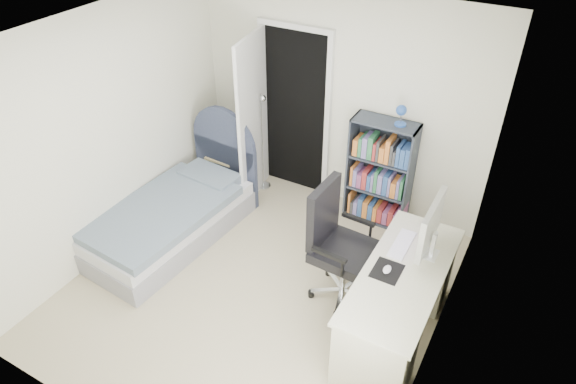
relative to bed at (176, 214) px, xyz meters
The scene contains 8 objects.
room_shell 1.58m from the bed, 12.20° to the right, with size 3.50×3.70×2.60m.
door 1.53m from the bed, 70.18° to the left, with size 0.92×0.82×2.06m.
bed is the anchor object (origin of this frame).
nightstand 1.05m from the bed, 92.28° to the left, with size 0.39×0.39×0.57m.
floor_lamp 1.33m from the bed, 73.64° to the left, with size 0.18×0.18×1.29m.
bookcase 2.31m from the bed, 36.35° to the left, with size 0.70×0.30×1.49m.
desk 2.61m from the bed, ahead, with size 0.63×1.58×1.29m.
office_chair 1.94m from the bed, ahead, with size 0.63×0.65×1.22m.
Camera 1 is at (2.03, -3.04, 3.74)m, focal length 32.00 mm.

